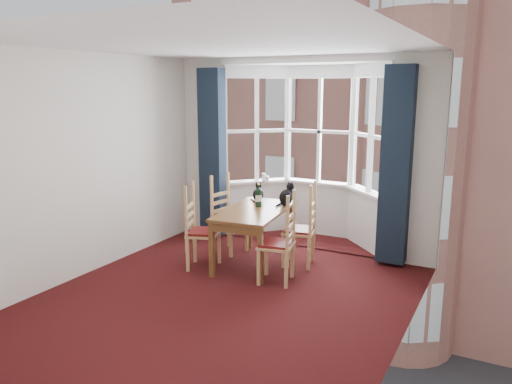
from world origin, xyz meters
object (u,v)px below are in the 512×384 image
Objects in this scene: dining_table at (255,216)px; chair_left_far at (225,219)px; chair_left_near at (197,233)px; candle_tall at (264,177)px; cat_left at (258,193)px; candle_short at (267,179)px; wine_bottle at (259,197)px; chair_right_near at (283,246)px; cat_right at (287,196)px; chair_right_far at (306,232)px.

dining_table is 1.62× the size of chair_left_far.
chair_left_near is at bearing -88.13° from chair_left_far.
candle_tall is (-0.55, 1.35, 0.27)m from dining_table.
cat_left reaches higher than candle_short.
wine_bottle is at bearing -66.15° from candle_tall.
candle_short is (-1.12, 1.81, 0.44)m from chair_right_near.
wine_bottle is (-0.65, 0.60, 0.43)m from chair_right_near.
candle_tall reaches higher than chair_left_far.
dining_table is 1.62× the size of chair_left_near.
wine_bottle is at bearing -140.19° from cat_right.
chair_right_far reaches higher than dining_table.
cat_left is (0.42, 0.97, 0.39)m from chair_left_near.
candle_tall is (-0.52, 1.18, 0.03)m from wine_bottle.
cat_left is at bearing 66.79° from chair_left_near.
chair_right_far is 10.54× the size of candle_short.
chair_right_far is (0.64, 0.26, -0.19)m from dining_table.
cat_left is 2.13× the size of candle_tall.
cat_right reaches higher than cat_left.
cat_left is 0.94m from candle_short.
candle_tall is (-0.83, 0.93, 0.05)m from cat_right.
candle_tall is at bearing 112.07° from cat_left.
cat_right reaches higher than chair_left_far.
chair_right_far is 1.66m from candle_short.
cat_left is at bearing -71.61° from candle_short.
wine_bottle is (-0.66, -0.09, 0.43)m from chair_right_far.
dining_table is at bearing -80.79° from wine_bottle.
chair_left_near and chair_left_far have the same top height.
candle_tall is 1.50× the size of candle_short.
dining_table is 1.62× the size of chair_right_far.
wine_bottle is at bearing -172.33° from chair_right_far.
chair_right_near is 2.87× the size of wine_bottle.
chair_right_far is 3.29× the size of cat_left.
candle_tall is at bearing 137.36° from chair_right_far.
wine_bottle is (0.59, 0.64, 0.43)m from chair_left_near.
cat_left is at bearing -67.93° from candle_tall.
cat_right is 2.59× the size of candle_tall.
cat_right is 1.24m from candle_tall.
candle_short is (-1.13, 1.12, 0.44)m from chair_right_far.
cat_right reaches higher than candle_short.
dining_table is at bearing 37.44° from chair_left_near.
cat_right is (0.89, 0.90, 0.42)m from chair_left_near.
chair_left_far is at bearing 91.87° from chair_left_near.
cat_left is at bearing 171.52° from cat_right.
wine_bottle reaches higher than chair_right_near.
cat_left reaches higher than chair_right_far.
chair_left_near is at bearing -177.80° from chair_right_near.
chair_right_near is 1.30m from cat_left.
chair_right_near is at bearing -42.47° from wine_bottle.
dining_table is 4.63× the size of wine_bottle.
cat_right is (-0.36, 0.16, 0.42)m from chair_right_far.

